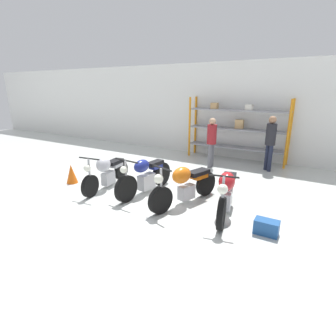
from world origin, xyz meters
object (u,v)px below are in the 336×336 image
(motorcycle_silver, at_px, (107,171))
(motorcycle_orange, at_px, (185,184))
(traffic_cone, at_px, (72,174))
(motorcycle_blue, at_px, (145,176))
(motorcycle_red, at_px, (227,191))
(shelving_rack, at_px, (236,127))
(toolbox, at_px, (266,227))
(person_browsing, at_px, (270,139))
(person_near_rack, at_px, (212,139))

(motorcycle_silver, height_order, motorcycle_orange, motorcycle_orange)
(motorcycle_silver, bearing_deg, traffic_cone, -85.64)
(motorcycle_blue, distance_m, motorcycle_red, 2.19)
(shelving_rack, relative_size, motorcycle_blue, 1.78)
(shelving_rack, bearing_deg, toolbox, -66.71)
(motorcycle_blue, bearing_deg, toolbox, 85.64)
(motorcycle_red, relative_size, traffic_cone, 3.84)
(person_browsing, distance_m, traffic_cone, 6.26)
(motorcycle_red, distance_m, person_browsing, 3.77)
(shelving_rack, relative_size, motorcycle_orange, 1.77)
(motorcycle_orange, relative_size, person_browsing, 1.16)
(motorcycle_blue, height_order, traffic_cone, motorcycle_blue)
(motorcycle_silver, distance_m, person_browsing, 5.26)
(shelving_rack, xyz_separation_m, motorcycle_orange, (0.20, -4.55, -0.75))
(shelving_rack, xyz_separation_m, person_browsing, (1.38, -0.80, -0.17))
(motorcycle_orange, relative_size, motorcycle_red, 0.99)
(shelving_rack, distance_m, person_browsing, 1.60)
(person_near_rack, xyz_separation_m, traffic_cone, (-2.85, -3.56, -0.72))
(shelving_rack, bearing_deg, person_near_rack, -106.91)
(motorcycle_blue, xyz_separation_m, motorcycle_orange, (1.20, -0.09, 0.04))
(traffic_cone, bearing_deg, toolbox, -0.59)
(motorcycle_red, height_order, person_near_rack, person_near_rack)
(traffic_cone, bearing_deg, person_near_rack, 51.36)
(motorcycle_orange, xyz_separation_m, traffic_cone, (-3.46, -0.38, -0.22))
(motorcycle_orange, height_order, person_near_rack, person_near_rack)
(motorcycle_red, bearing_deg, shelving_rack, -176.82)
(person_near_rack, bearing_deg, toolbox, 128.35)
(motorcycle_blue, distance_m, traffic_cone, 2.32)
(motorcycle_blue, relative_size, person_browsing, 1.15)
(shelving_rack, distance_m, motorcycle_orange, 4.61)
(shelving_rack, height_order, person_near_rack, shelving_rack)
(motorcycle_orange, bearing_deg, motorcycle_blue, -77.33)
(motorcycle_silver, bearing_deg, shelving_rack, 147.97)
(motorcycle_orange, distance_m, person_browsing, 3.97)
(motorcycle_blue, relative_size, toolbox, 4.70)
(motorcycle_red, bearing_deg, person_browsing, 165.58)
(motorcycle_red, height_order, traffic_cone, motorcycle_red)
(motorcycle_orange, relative_size, person_near_rack, 1.23)
(motorcycle_red, relative_size, person_near_rack, 1.25)
(motorcycle_orange, bearing_deg, motorcycle_red, 108.38)
(motorcycle_blue, xyz_separation_m, motorcycle_red, (2.19, -0.07, 0.05))
(motorcycle_silver, xyz_separation_m, motorcycle_red, (3.32, 0.16, 0.04))
(shelving_rack, xyz_separation_m, traffic_cone, (-3.26, -4.92, -0.97))
(motorcycle_silver, xyz_separation_m, toolbox, (4.26, -0.30, -0.33))
(motorcycle_red, relative_size, person_browsing, 1.17)
(shelving_rack, relative_size, person_near_rack, 2.18)
(motorcycle_blue, bearing_deg, motorcycle_red, 93.35)
(shelving_rack, height_order, motorcycle_orange, shelving_rack)
(motorcycle_red, xyz_separation_m, person_browsing, (0.18, 3.72, 0.56))
(traffic_cone, bearing_deg, person_browsing, 41.64)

